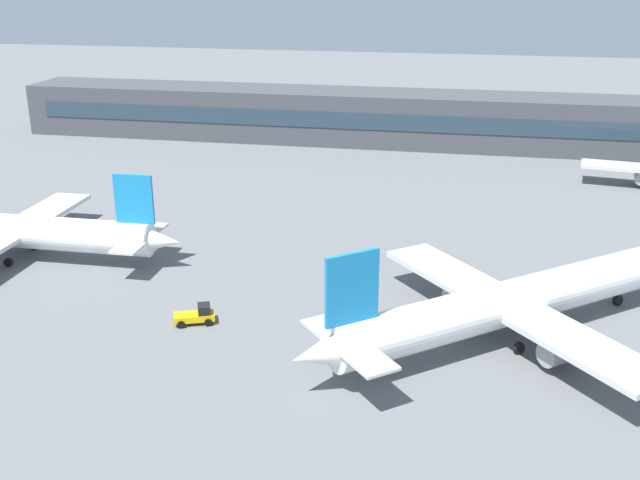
{
  "coord_description": "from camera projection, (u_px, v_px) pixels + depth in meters",
  "views": [
    {
      "loc": [
        7.77,
        -33.09,
        30.65
      ],
      "look_at": [
        -6.99,
        40.0,
        3.0
      ],
      "focal_mm": 42.42,
      "sensor_mm": 36.0,
      "label": 1
    }
  ],
  "objects": [
    {
      "name": "airplane_mid",
      "position": [
        0.0,
        230.0,
        82.11
      ],
      "size": [
        41.15,
        28.59,
        10.18
      ],
      "color": "white",
      "rests_on": "ground_plane"
    },
    {
      "name": "baggage_tug_yellow",
      "position": [
        197.0,
        315.0,
        67.71
      ],
      "size": [
        3.9,
        2.84,
        1.75
      ],
      "color": "#F2B20C",
      "rests_on": "ground_plane"
    },
    {
      "name": "terminal_building",
      "position": [
        426.0,
        119.0,
        132.22
      ],
      "size": [
        146.1,
        12.13,
        9.0
      ],
      "color": "#3F4247",
      "rests_on": "ground_plane"
    },
    {
      "name": "airplane_near",
      "position": [
        521.0,
        300.0,
        64.78
      ],
      "size": [
        35.46,
        31.42,
        10.83
      ],
      "color": "white",
      "rests_on": "ground_plane"
    },
    {
      "name": "ground_plane",
      "position": [
        385.0,
        271.0,
        79.27
      ],
      "size": [
        400.0,
        400.0,
        0.0
      ],
      "primitive_type": "plane",
      "color": "slate"
    }
  ]
}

